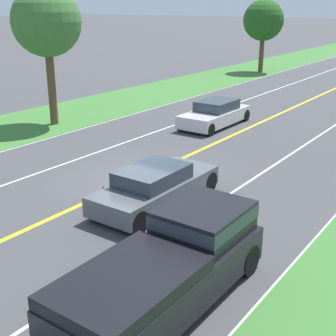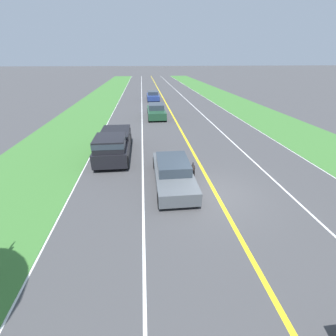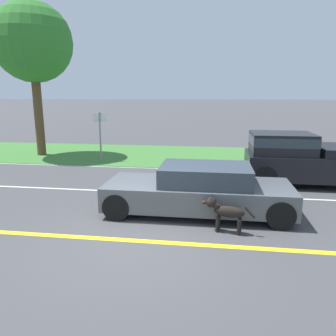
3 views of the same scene
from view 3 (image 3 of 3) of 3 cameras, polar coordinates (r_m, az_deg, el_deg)
name	(u,v)px [view 3 (image 3 of 3)]	position (r m, az deg, el deg)	size (l,w,h in m)	color
ground_plane	(134,241)	(7.21, -5.86, -12.49)	(400.00, 400.00, 0.00)	#424244
centre_divider_line	(134,241)	(7.21, -5.86, -12.46)	(0.18, 160.00, 0.01)	yellow
lane_edge_line_right	(175,169)	(13.76, 1.15, -0.13)	(0.14, 160.00, 0.01)	white
lane_dash_same_dir	(161,193)	(10.41, -1.22, -4.37)	(0.10, 160.00, 0.01)	white
grass_verge_right	(182,156)	(16.68, 2.42, 2.17)	(6.00, 160.00, 0.03)	#3D7533
ego_car	(199,190)	(8.61, 5.51, -3.87)	(1.88, 4.80, 1.29)	#51565B
dog	(225,211)	(7.54, 9.83, -7.37)	(0.41, 1.20, 0.80)	black
pickup_truck	(320,159)	(12.40, 25.00, 1.47)	(2.04, 5.44, 1.77)	black
roadside_tree_right_near	(33,43)	(17.99, -22.53, 19.45)	(3.80, 3.80, 7.40)	brown
street_sign	(100,130)	(15.53, -11.73, 6.46)	(0.11, 0.64, 2.27)	gray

